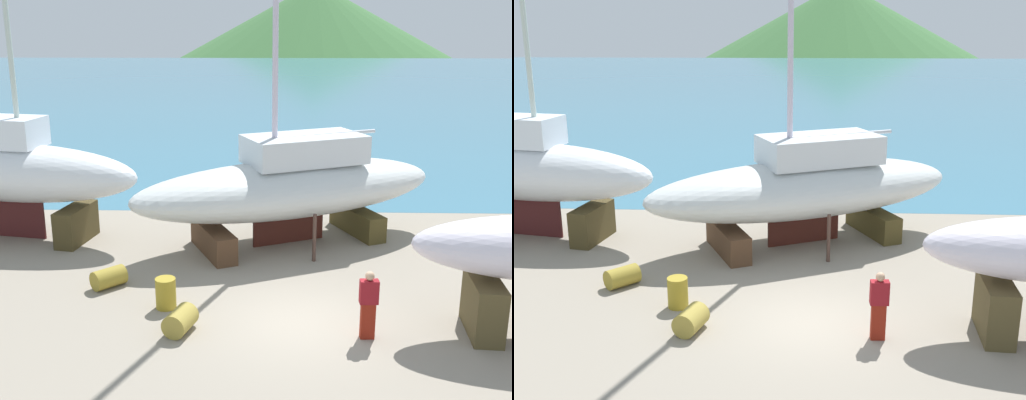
{
  "view_description": "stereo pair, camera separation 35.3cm",
  "coord_description": "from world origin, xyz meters",
  "views": [
    {
      "loc": [
        -0.67,
        -14.47,
        7.37
      ],
      "look_at": [
        -1.21,
        3.91,
        2.1
      ],
      "focal_mm": 44.12,
      "sensor_mm": 36.0,
      "label": 1
    },
    {
      "loc": [
        -0.32,
        -14.46,
        7.37
      ],
      "look_at": [
        -1.21,
        3.91,
        2.1
      ],
      "focal_mm": 44.12,
      "sensor_mm": 36.0,
      "label": 2
    }
  ],
  "objects": [
    {
      "name": "worker",
      "position": [
        1.6,
        -0.75,
        0.89
      ],
      "size": [
        0.45,
        0.26,
        1.72
      ],
      "rotation": [
        0.0,
        0.0,
        4.75
      ],
      "color": "maroon",
      "rests_on": "ground"
    },
    {
      "name": "headland_hill",
      "position": [
        12.2,
        193.65,
        0.0
      ],
      "size": [
        141.62,
        141.62,
        37.63
      ],
      "primitive_type": "cone",
      "color": "#3A6A36",
      "rests_on": "ground"
    },
    {
      "name": "sailboat_large_starboard",
      "position": [
        -9.76,
        6.28,
        2.39
      ],
      "size": [
        9.55,
        4.14,
        14.27
      ],
      "rotation": [
        0.0,
        0.0,
        -0.18
      ],
      "color": "#45391D",
      "rests_on": "ground"
    },
    {
      "name": "barrel_ochre",
      "position": [
        -3.51,
        0.76,
        0.42
      ],
      "size": [
        0.68,
        0.68,
        0.83
      ],
      "primitive_type": "cylinder",
      "rotation": [
        0.0,
        0.0,
        0.3
      ],
      "color": "#A28824",
      "rests_on": "ground"
    },
    {
      "name": "barrel_rust_mid",
      "position": [
        -2.93,
        -0.6,
        0.31
      ],
      "size": [
        0.85,
        1.02,
        0.61
      ],
      "primitive_type": "cylinder",
      "rotation": [
        1.57,
        0.0,
        5.98
      ],
      "color": "olive",
      "rests_on": "ground"
    },
    {
      "name": "sailboat_small_center",
      "position": [
        -0.11,
        5.99,
        2.02
      ],
      "size": [
        11.33,
        7.59,
        15.71
      ],
      "rotation": [
        0.0,
        0.0,
        3.56
      ],
      "color": "#4F3522",
      "rests_on": "ground"
    },
    {
      "name": "sea_water",
      "position": [
        0.0,
        62.48,
        0.0
      ],
      "size": [
        151.36,
        105.85,
        0.01
      ],
      "primitive_type": "cube",
      "color": "teal",
      "rests_on": "ground"
    },
    {
      "name": "barrel_tipped_right",
      "position": [
        -5.36,
        2.04,
        0.29
      ],
      "size": [
        1.07,
        1.06,
        0.57
      ],
      "primitive_type": "cylinder",
      "rotation": [
        1.57,
        0.0,
        5.49
      ],
      "color": "olive",
      "rests_on": "ground"
    }
  ]
}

